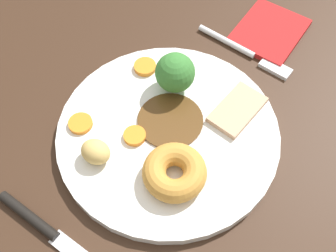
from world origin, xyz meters
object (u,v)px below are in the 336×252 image
folded_napkin (267,30)px  yorkshire_pudding (175,172)px  meat_slice_main (237,110)px  carrot_coin_front (145,67)px  knife (50,233)px  roast_potato_left (96,152)px  fork (246,52)px  dinner_plate (168,133)px  broccoli_floret (175,73)px  carrot_coin_side (80,123)px  carrot_coin_back (135,136)px

folded_napkin → yorkshire_pudding: bearing=8.3°
meat_slice_main → carrot_coin_front: (1.73, -13.86, -0.06)cm
yorkshire_pudding → knife: yorkshire_pudding is taller
yorkshire_pudding → carrot_coin_front: yorkshire_pudding is taller
meat_slice_main → folded_napkin: 16.69cm
roast_potato_left → knife: size_ratio=0.19×
fork → yorkshire_pudding: bearing=-79.9°
dinner_plate → roast_potato_left: (8.18, -4.31, 2.06)cm
broccoli_floret → folded_napkin: size_ratio=0.51×
meat_slice_main → dinner_plate: bearing=-34.0°
roast_potato_left → broccoli_floret: bearing=176.5°
yorkshire_pudding → folded_napkin: yorkshire_pudding is taller
carrot_coin_side → folded_napkin: carrot_coin_side is taller
yorkshire_pudding → knife: 15.18cm
broccoli_floret → carrot_coin_back: bearing=5.2°
roast_potato_left → yorkshire_pudding: bearing=112.0°
fork → knife: (35.94, -2.63, 0.06)cm
carrot_coin_back → roast_potato_left: bearing=-19.2°
roast_potato_left → carrot_coin_front: roast_potato_left is taller
knife → folded_napkin: (-41.56, 2.78, -0.05)cm
folded_napkin → knife: bearing=-3.8°
broccoli_floret → fork: 13.34cm
carrot_coin_side → dinner_plate: bearing=123.8°
carrot_coin_side → carrot_coin_front: bearing=177.9°
dinner_plate → folded_napkin: (-23.63, 0.44, -0.30)cm
carrot_coin_front → broccoli_floret: (0.11, 5.22, 2.68)cm
dinner_plate → roast_potato_left: size_ratio=7.70×
folded_napkin → carrot_coin_front: bearing=-27.2°
yorkshire_pudding → carrot_coin_back: bearing=-100.4°
fork → folded_napkin: 5.63cm
broccoli_floret → knife: 24.14cm
carrot_coin_front → knife: bearing=14.8°
roast_potato_left → carrot_coin_front: bearing=-162.9°
carrot_coin_front → knife: 24.75cm
dinner_plate → roast_potato_left: 9.47cm
broccoli_floret → meat_slice_main: bearing=102.0°
knife → carrot_coin_back: bearing=88.2°
meat_slice_main → knife: (25.63, -7.54, -1.35)cm
roast_potato_left → broccoli_floret: 14.16cm
carrot_coin_front → roast_potato_left: bearing=17.1°
roast_potato_left → folded_napkin: 32.25cm
roast_potato_left → fork: (-26.19, 4.60, -2.38)cm
meat_slice_main → knife: bearing=-16.4°
meat_slice_main → fork: 11.51cm
dinner_plate → knife: 18.08cm
dinner_plate → folded_napkin: size_ratio=2.53×
fork → folded_napkin: (-5.62, 0.15, 0.01)cm
meat_slice_main → carrot_coin_side: (13.79, -14.31, -0.10)cm
carrot_coin_back → fork: 21.54cm
yorkshire_pudding → broccoli_floret: 13.27cm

